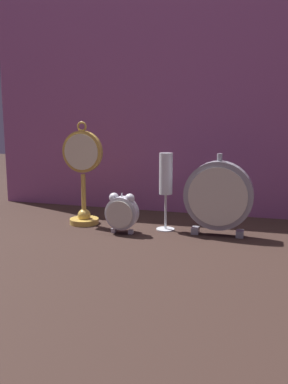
% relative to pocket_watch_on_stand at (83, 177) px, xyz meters
% --- Properties ---
extents(ground_plane, '(4.00, 4.00, 0.00)m').
position_rel_pocket_watch_on_stand_xyz_m(ground_plane, '(0.19, -0.09, -0.14)').
color(ground_plane, black).
extents(fabric_backdrop_drape, '(1.24, 0.01, 0.78)m').
position_rel_pocket_watch_on_stand_xyz_m(fabric_backdrop_drape, '(0.19, 0.24, 0.25)').
color(fabric_backdrop_drape, '#8E4C7F').
rests_on(fabric_backdrop_drape, ground_plane).
extents(pocket_watch_on_stand, '(0.12, 0.09, 0.31)m').
position_rel_pocket_watch_on_stand_xyz_m(pocket_watch_on_stand, '(0.00, 0.00, 0.00)').
color(pocket_watch_on_stand, gold).
rests_on(pocket_watch_on_stand, ground_plane).
extents(alarm_clock_twin_bell, '(0.09, 0.03, 0.11)m').
position_rel_pocket_watch_on_stand_xyz_m(alarm_clock_twin_bell, '(0.15, -0.07, -0.08)').
color(alarm_clock_twin_bell, silver).
rests_on(alarm_clock_twin_bell, ground_plane).
extents(mantel_clock_silver, '(0.19, 0.04, 0.23)m').
position_rel_pocket_watch_on_stand_xyz_m(mantel_clock_silver, '(0.41, -0.01, -0.03)').
color(mantel_clock_silver, gray).
rests_on(mantel_clock_silver, ground_plane).
extents(champagne_flute, '(0.05, 0.05, 0.22)m').
position_rel_pocket_watch_on_stand_xyz_m(champagne_flute, '(0.25, 0.00, 0.00)').
color(champagne_flute, silver).
rests_on(champagne_flute, ground_plane).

